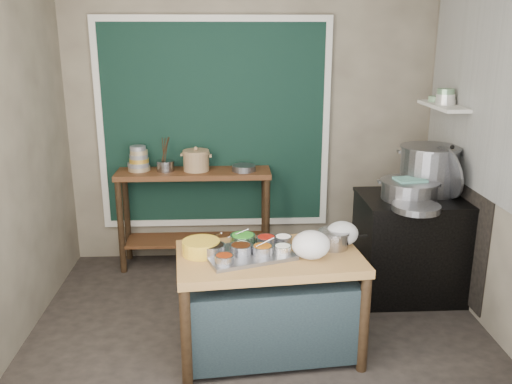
{
  "coord_description": "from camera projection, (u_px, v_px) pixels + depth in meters",
  "views": [
    {
      "loc": [
        -0.21,
        -3.71,
        2.2
      ],
      "look_at": [
        -0.01,
        0.25,
        1.03
      ],
      "focal_mm": 38.0,
      "sensor_mm": 36.0,
      "label": 1
    }
  ],
  "objects": [
    {
      "name": "floor",
      "position": [
        259.0,
        330.0,
        4.19
      ],
      "size": [
        3.5,
        3.0,
        0.02
      ],
      "primitive_type": "cube",
      "color": "#302925",
      "rests_on": "ground"
    },
    {
      "name": "back_wall",
      "position": [
        250.0,
        119.0,
        5.24
      ],
      "size": [
        3.5,
        0.02,
        2.8
      ],
      "primitive_type": "cube",
      "color": "gray",
      "rests_on": "floor"
    },
    {
      "name": "left_wall",
      "position": [
        3.0,
        155.0,
        3.7
      ],
      "size": [
        0.02,
        3.0,
        2.8
      ],
      "primitive_type": "cube",
      "color": "gray",
      "rests_on": "floor"
    },
    {
      "name": "right_wall",
      "position": [
        504.0,
        149.0,
        3.88
      ],
      "size": [
        0.02,
        3.0,
        2.8
      ],
      "primitive_type": "cube",
      "color": "gray",
      "rests_on": "floor"
    },
    {
      "name": "curtain_panel",
      "position": [
        214.0,
        125.0,
        5.19
      ],
      "size": [
        2.1,
        0.02,
        1.9
      ],
      "primitive_type": "cube",
      "color": "black",
      "rests_on": "back_wall"
    },
    {
      "name": "curtain_frame",
      "position": [
        214.0,
        125.0,
        5.19
      ],
      "size": [
        2.22,
        0.03,
        2.02
      ],
      "primitive_type": null,
      "color": "beige",
      "rests_on": "back_wall"
    },
    {
      "name": "tile_panel",
      "position": [
        474.0,
        79.0,
        4.28
      ],
      "size": [
        0.02,
        1.7,
        1.7
      ],
      "primitive_type": "cube",
      "color": "#B2B2AA",
      "rests_on": "right_wall"
    },
    {
      "name": "soot_patch",
      "position": [
        455.0,
        213.0,
        4.69
      ],
      "size": [
        0.01,
        1.3,
        1.3
      ],
      "primitive_type": "cube",
      "color": "black",
      "rests_on": "right_wall"
    },
    {
      "name": "wall_shelf",
      "position": [
        444.0,
        106.0,
        4.63
      ],
      "size": [
        0.22,
        0.7,
        0.03
      ],
      "primitive_type": "cube",
      "color": "beige",
      "rests_on": "right_wall"
    },
    {
      "name": "prep_table",
      "position": [
        269.0,
        304.0,
        3.79
      ],
      "size": [
        1.31,
        0.84,
        0.75
      ],
      "primitive_type": "cube",
      "rotation": [
        0.0,
        0.0,
        0.1
      ],
      "color": "olive",
      "rests_on": "floor"
    },
    {
      "name": "back_counter",
      "position": [
        195.0,
        218.0,
        5.25
      ],
      "size": [
        1.45,
        0.4,
        0.95
      ],
      "primitive_type": "cube",
      "color": "#532C17",
      "rests_on": "floor"
    },
    {
      "name": "stove_block",
      "position": [
        412.0,
        248.0,
        4.66
      ],
      "size": [
        0.9,
        0.68,
        0.85
      ],
      "primitive_type": "cube",
      "color": "black",
      "rests_on": "floor"
    },
    {
      "name": "stove_top",
      "position": [
        416.0,
        199.0,
        4.53
      ],
      "size": [
        0.92,
        0.69,
        0.03
      ],
      "primitive_type": "cube",
      "color": "black",
      "rests_on": "stove_block"
    },
    {
      "name": "condiment_tray",
      "position": [
        248.0,
        253.0,
        3.67
      ],
      "size": [
        0.68,
        0.57,
        0.03
      ],
      "primitive_type": "cube",
      "rotation": [
        0.0,
        0.0,
        0.33
      ],
      "color": "gray",
      "rests_on": "prep_table"
    },
    {
      "name": "condiment_bowls",
      "position": [
        248.0,
        246.0,
        3.68
      ],
      "size": [
        0.63,
        0.46,
        0.07
      ],
      "color": "gray",
      "rests_on": "condiment_tray"
    },
    {
      "name": "yellow_basin",
      "position": [
        201.0,
        247.0,
        3.68
      ],
      "size": [
        0.29,
        0.29,
        0.1
      ],
      "primitive_type": "cylinder",
      "rotation": [
        0.0,
        0.0,
        -0.14
      ],
      "color": "gold",
      "rests_on": "prep_table"
    },
    {
      "name": "saucepan",
      "position": [
        334.0,
        239.0,
        3.79
      ],
      "size": [
        0.25,
        0.25,
        0.12
      ],
      "primitive_type": null,
      "rotation": [
        0.0,
        0.0,
        0.12
      ],
      "color": "gray",
      "rests_on": "prep_table"
    },
    {
      "name": "plastic_bag_a",
      "position": [
        311.0,
        245.0,
        3.6
      ],
      "size": [
        0.29,
        0.26,
        0.19
      ],
      "primitive_type": "ellipsoid",
      "rotation": [
        0.0,
        0.0,
        0.19
      ],
      "color": "white",
      "rests_on": "prep_table"
    },
    {
      "name": "plastic_bag_b",
      "position": [
        342.0,
        233.0,
        3.83
      ],
      "size": [
        0.28,
        0.26,
        0.17
      ],
      "primitive_type": "ellipsoid",
      "rotation": [
        0.0,
        0.0,
        0.35
      ],
      "color": "white",
      "rests_on": "prep_table"
    },
    {
      "name": "bowl_stack",
      "position": [
        139.0,
        160.0,
        5.1
      ],
      "size": [
        0.21,
        0.21,
        0.24
      ],
      "color": "tan",
      "rests_on": "back_counter"
    },
    {
      "name": "utensil_cup",
      "position": [
        166.0,
        166.0,
        5.09
      ],
      "size": [
        0.21,
        0.21,
        0.1
      ],
      "primitive_type": "cylinder",
      "rotation": [
        0.0,
        0.0,
        -0.32
      ],
      "color": "gray",
      "rests_on": "back_counter"
    },
    {
      "name": "ceramic_crock",
      "position": [
        196.0,
        161.0,
        5.1
      ],
      "size": [
        0.32,
        0.32,
        0.18
      ],
      "primitive_type": null,
      "rotation": [
        0.0,
        0.0,
        -0.25
      ],
      "color": "#91704F",
      "rests_on": "back_counter"
    },
    {
      "name": "wide_bowl",
      "position": [
        244.0,
        168.0,
        5.1
      ],
      "size": [
        0.26,
        0.26,
        0.06
      ],
      "primitive_type": "cylinder",
      "rotation": [
        0.0,
        0.0,
        -0.21
      ],
      "color": "gray",
      "rests_on": "back_counter"
    },
    {
      "name": "stock_pot",
      "position": [
        429.0,
        169.0,
        4.62
      ],
      "size": [
        0.65,
        0.65,
        0.4
      ],
      "primitive_type": null,
      "rotation": [
        0.0,
        0.0,
        -0.33
      ],
      "color": "gray",
      "rests_on": "stove_top"
    },
    {
      "name": "pot_lid",
      "position": [
        447.0,
        172.0,
        4.46
      ],
      "size": [
        0.18,
        0.46,
        0.44
      ],
      "primitive_type": "cylinder",
      "rotation": [
        0.0,
        1.36,
        0.15
      ],
      "color": "gray",
      "rests_on": "stove_top"
    },
    {
      "name": "steamer",
      "position": [
        409.0,
        190.0,
        4.46
      ],
      "size": [
        0.6,
        0.6,
        0.16
      ],
      "primitive_type": null,
      "rotation": [
        0.0,
        0.0,
        -0.28
      ],
      "color": "gray",
      "rests_on": "stove_top"
    },
    {
      "name": "green_cloth",
      "position": [
        410.0,
        180.0,
        4.43
      ],
      "size": [
        0.26,
        0.21,
        0.02
      ],
      "primitive_type": "cube",
      "rotation": [
        0.0,
        0.0,
        0.15
      ],
      "color": "#61A695",
      "rests_on": "steamer"
    },
    {
      "name": "shallow_pan",
      "position": [
        416.0,
        208.0,
        4.18
      ],
      "size": [
        0.47,
        0.47,
        0.05
      ],
      "primitive_type": "cylinder",
      "rotation": [
        0.0,
        0.0,
        0.31
      ],
      "color": "gray",
      "rests_on": "stove_top"
    },
    {
      "name": "shelf_bowl_stack",
      "position": [
        445.0,
        97.0,
        4.59
      ],
      "size": [
        0.17,
        0.17,
        0.13
      ],
      "color": "silver",
      "rests_on": "wall_shelf"
    },
    {
      "name": "shelf_bowl_green",
      "position": [
        436.0,
        99.0,
        4.8
      ],
      "size": [
        0.17,
        0.17,
        0.05
      ],
      "primitive_type": "cylinder",
      "rotation": [
        0.0,
        0.0,
        0.31
      ],
      "color": "gray",
      "rests_on": "wall_shelf"
    }
  ]
}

